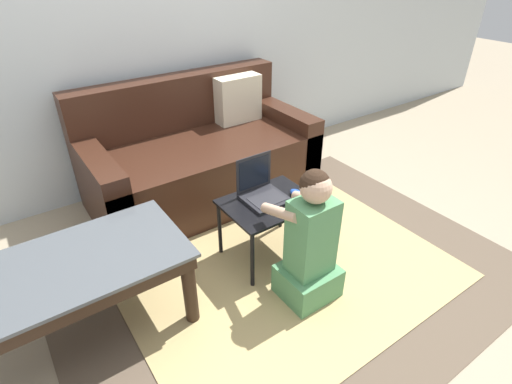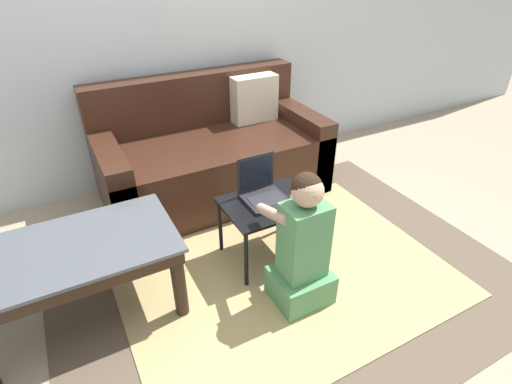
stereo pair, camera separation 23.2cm
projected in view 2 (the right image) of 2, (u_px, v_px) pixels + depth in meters
The scene contains 9 objects.
ground_plane at pixel (263, 275), 2.39m from camera, with size 16.00×16.00×0.00m, color gray.
wall_back at pixel (163, 16), 2.85m from camera, with size 9.00×0.06×2.50m.
area_rug at pixel (284, 273), 2.39m from camera, with size 2.60×1.96×0.01m.
couch at pixel (212, 156), 3.05m from camera, with size 1.64×0.85×0.87m.
coffee_table at pixel (72, 259), 1.93m from camera, with size 1.00×0.56×0.46m.
laptop_desk at pixel (268, 209), 2.36m from camera, with size 0.53×0.40×0.40m.
laptop at pixel (263, 193), 2.35m from camera, with size 0.24×0.24×0.25m.
computer_mouse at pixel (298, 196), 2.36m from camera, with size 0.06×0.11×0.04m.
person_seated at pixel (302, 249), 2.05m from camera, with size 0.30×0.41×0.79m.
Camera 2 is at (-0.88, -1.54, 1.68)m, focal length 28.00 mm.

